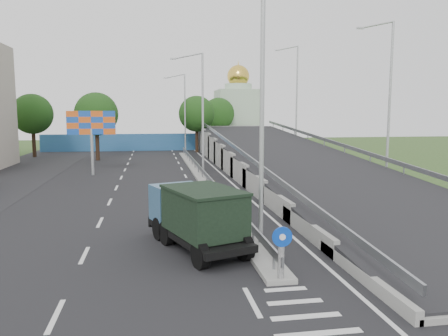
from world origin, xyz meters
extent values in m
plane|color=#2D4C1E|center=(0.00, 0.00, 0.00)|extent=(160.00, 160.00, 0.00)
cube|color=black|center=(-3.00, 20.00, 0.00)|extent=(26.00, 90.00, 0.04)
cube|color=gray|center=(0.00, 24.00, 0.10)|extent=(1.00, 44.00, 0.20)
cube|color=gray|center=(12.30, 24.00, 2.35)|extent=(0.10, 50.00, 0.32)
cube|color=gray|center=(2.80, 24.00, 2.35)|extent=(0.10, 50.00, 0.32)
cube|color=gray|center=(0.00, 24.00, 0.75)|extent=(0.08, 44.00, 0.32)
cylinder|color=gray|center=(0.00, 24.00, 0.50)|extent=(0.09, 0.09, 0.60)
cylinder|color=black|center=(0.00, 2.20, 0.80)|extent=(0.20, 0.20, 1.20)
cylinder|color=#0C3FBF|center=(0.00, 2.12, 1.55)|extent=(0.64, 0.05, 0.64)
cylinder|color=white|center=(0.00, 2.09, 1.55)|extent=(0.20, 0.03, 0.20)
cylinder|color=#B2B5B7|center=(0.30, 6.00, 5.20)|extent=(0.18, 0.18, 10.00)
cylinder|color=#B2B5B7|center=(0.30, 26.00, 5.20)|extent=(0.18, 0.18, 10.00)
cylinder|color=#B2B5B7|center=(-0.90, 26.00, 9.95)|extent=(2.57, 0.12, 0.66)
cube|color=#B2B5B7|center=(-2.10, 26.00, 9.70)|extent=(0.50, 0.18, 0.12)
cylinder|color=#B2B5B7|center=(0.30, 46.00, 5.20)|extent=(0.18, 0.18, 10.00)
cylinder|color=#B2B5B7|center=(-0.90, 46.00, 9.95)|extent=(2.57, 0.12, 0.66)
cube|color=#B2B5B7|center=(-2.10, 46.00, 9.70)|extent=(0.50, 0.18, 0.12)
cube|color=#296297|center=(-4.00, 52.00, 1.20)|extent=(30.00, 0.50, 2.40)
cube|color=#B2CCAD|center=(10.00, 60.00, 4.50)|extent=(7.00, 7.00, 9.00)
cylinder|color=#B2CCAD|center=(10.00, 60.00, 9.50)|extent=(4.40, 4.40, 1.00)
sphere|color=gold|center=(10.00, 60.00, 11.20)|extent=(3.60, 3.60, 3.60)
cone|color=gold|center=(10.00, 60.00, 13.20)|extent=(0.30, 0.30, 1.20)
cylinder|color=#B2B5B7|center=(-9.00, 28.00, 2.00)|extent=(0.24, 0.24, 4.00)
cube|color=#E85A19|center=(-9.00, 28.00, 4.50)|extent=(4.00, 0.20, 2.00)
cylinder|color=black|center=(-10.00, 40.00, 2.00)|extent=(0.44, 0.44, 4.00)
sphere|color=#123B10|center=(-10.00, 40.00, 5.20)|extent=(4.80, 4.80, 4.80)
cylinder|color=black|center=(2.00, 48.00, 2.00)|extent=(0.44, 0.44, 4.00)
sphere|color=#123B10|center=(2.00, 48.00, 5.20)|extent=(4.80, 4.80, 4.80)
cylinder|color=black|center=(-18.00, 45.00, 2.00)|extent=(0.44, 0.44, 4.00)
sphere|color=#123B10|center=(-18.00, 45.00, 5.20)|extent=(4.80, 4.80, 4.80)
cylinder|color=black|center=(6.00, 55.00, 2.00)|extent=(0.44, 0.44, 4.00)
sphere|color=#123B10|center=(6.00, 55.00, 5.20)|extent=(4.80, 4.80, 4.80)
cylinder|color=black|center=(-3.67, 7.62, 0.49)|extent=(0.62, 1.03, 0.98)
cylinder|color=black|center=(-1.99, 8.22, 0.49)|extent=(0.62, 1.03, 0.98)
cylinder|color=black|center=(-3.40, 6.86, 0.49)|extent=(0.62, 1.03, 0.98)
cylinder|color=black|center=(-1.72, 7.46, 0.49)|extent=(0.62, 1.03, 0.98)
cylinder|color=black|center=(-2.35, 3.92, 0.49)|extent=(0.62, 1.03, 0.98)
cylinder|color=black|center=(-0.67, 4.52, 0.49)|extent=(0.62, 1.03, 0.98)
cube|color=black|center=(-2.20, 6.15, 0.62)|extent=(3.79, 5.90, 0.27)
cube|color=#2F5171|center=(-2.90, 8.13, 1.52)|extent=(2.41, 2.03, 1.52)
cube|color=black|center=(-3.13, 8.77, 1.92)|extent=(1.61, 0.62, 0.62)
cube|color=black|center=(-3.16, 8.84, 0.58)|extent=(1.98, 0.81, 0.45)
cube|color=black|center=(-2.02, 5.65, 1.61)|extent=(3.15, 3.91, 1.61)
cube|color=black|center=(-2.02, 5.65, 2.45)|extent=(3.27, 4.02, 0.11)
camera|label=1|loc=(-3.88, -10.47, 5.35)|focal=35.00mm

